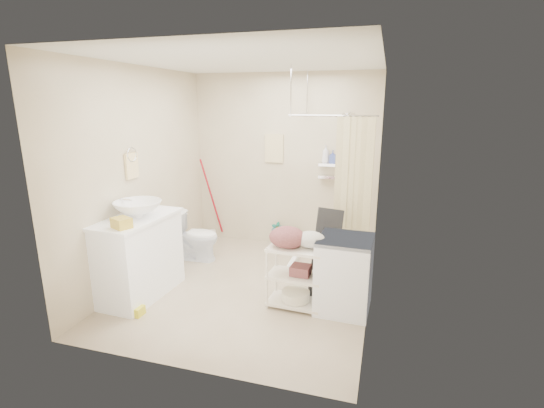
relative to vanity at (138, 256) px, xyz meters
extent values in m
plane|color=#BBA98C|center=(1.16, 0.54, -0.47)|extent=(3.20, 3.20, 0.00)
cube|color=silver|center=(1.16, 0.54, 2.13)|extent=(2.80, 3.20, 0.04)
cube|color=beige|center=(1.16, 2.14, 0.83)|extent=(2.80, 0.04, 2.60)
cube|color=beige|center=(1.16, -1.06, 0.83)|extent=(2.80, 0.04, 2.60)
cube|color=beige|center=(-0.24, 0.54, 0.83)|extent=(0.04, 3.20, 2.60)
cube|color=beige|center=(2.56, 0.54, 0.83)|extent=(0.04, 3.20, 2.60)
cube|color=white|center=(0.00, 0.00, 0.00)|extent=(0.65, 1.09, 0.94)
imported|color=white|center=(0.04, 0.02, 0.56)|extent=(0.56, 0.56, 0.18)
cube|color=gold|center=(0.12, -0.37, 0.52)|extent=(0.24, 0.21, 0.11)
cube|color=yellow|center=(0.22, -0.42, -0.40)|extent=(0.25, 0.19, 0.13)
imported|color=white|center=(0.12, 1.16, -0.12)|extent=(0.68, 0.40, 0.69)
imported|color=brown|center=(1.09, 2.01, -0.28)|extent=(0.21, 0.15, 0.37)
imported|color=brown|center=(1.36, 1.97, -0.30)|extent=(0.22, 0.19, 0.34)
cube|color=beige|center=(1.01, 2.12, 1.03)|extent=(0.28, 0.03, 0.42)
imported|color=silver|center=(1.80, 2.05, 0.98)|extent=(0.13, 0.13, 0.26)
imported|color=#3A4B9A|center=(1.90, 2.05, 0.95)|extent=(0.09, 0.09, 0.19)
cube|color=white|center=(2.30, 0.32, -0.06)|extent=(0.57, 0.59, 0.81)
camera|label=1|loc=(2.65, -3.60, 1.70)|focal=26.00mm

